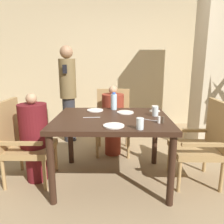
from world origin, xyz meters
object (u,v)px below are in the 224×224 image
diner_in_left_chair (34,137)px  plate_main_left (125,112)px  chair_far_side (113,119)px  diner_in_far_chair (113,120)px  standing_host (68,91)px  chair_right_side (203,141)px  glass_tall_mid (155,111)px  water_bottle (114,102)px  glass_tall_near (140,124)px  chair_left_side (22,140)px  teacup_with_saucer (155,109)px  plate_dessert_center (95,110)px  plate_main_right (114,126)px

diner_in_left_chair → plate_main_left: bearing=12.1°
chair_far_side → diner_in_far_chair: size_ratio=0.92×
chair_far_side → standing_host: (-0.78, 0.42, 0.38)m
chair_right_side → glass_tall_mid: size_ratio=9.04×
water_bottle → glass_tall_near: water_bottle is taller
glass_tall_mid → chair_left_side: bearing=-177.0°
diner_in_far_chair → glass_tall_near: 1.26m
water_bottle → glass_tall_mid: bearing=-34.5°
diner_in_left_chair → teacup_with_saucer: diner_in_left_chair is taller
diner_in_left_chair → standing_host: 1.39m
plate_dessert_center → teacup_with_saucer: size_ratio=1.56×
glass_tall_near → chair_left_side: bearing=162.0°
plate_dessert_center → chair_right_side: bearing=-14.9°
glass_tall_mid → plate_dessert_center: bearing=160.4°
plate_main_left → teacup_with_saucer: bearing=14.3°
plate_main_left → glass_tall_mid: size_ratio=1.94×
teacup_with_saucer → plate_main_left: bearing=-165.7°
diner_in_left_chair → teacup_with_saucer: 1.49m
standing_host → plate_dessert_center: bearing=-60.9°
chair_right_side → glass_tall_near: 0.94m
chair_left_side → standing_host: bearing=78.7°
diner_in_left_chair → plate_dessert_center: (0.67, 0.34, 0.25)m
diner_in_far_chair → glass_tall_near: bearing=-77.4°
chair_left_side → glass_tall_near: chair_left_side is taller
chair_far_side → glass_tall_mid: chair_far_side is taller
diner_in_left_chair → glass_tall_mid: diner_in_left_chair is taller
teacup_with_saucer → water_bottle: water_bottle is taller
chair_far_side → plate_dessert_center: bearing=-110.7°
plate_main_right → glass_tall_near: (0.24, -0.09, 0.05)m
plate_main_right → glass_tall_mid: glass_tall_mid is taller
plate_main_left → plate_main_right: 0.58m
teacup_with_saucer → plate_main_right: bearing=-127.6°
plate_main_left → chair_far_side: bearing=102.8°
standing_host → plate_main_right: size_ratio=7.97×
plate_main_right → chair_left_side: bearing=162.3°
standing_host → plate_main_right: 1.86m
standing_host → plate_dessert_center: (0.56, -1.00, -0.10)m
chair_far_side → teacup_with_saucer: size_ratio=7.28×
chair_far_side → diner_in_far_chair: bearing=-90.0°
glass_tall_near → diner_in_far_chair: bearing=102.6°
diner_in_far_chair → plate_dessert_center: (-0.22, -0.43, 0.25)m
plate_main_right → plate_dessert_center: (-0.24, 0.68, 0.00)m
diner_in_left_chair → chair_far_side: diner_in_left_chair is taller
diner_in_far_chair → water_bottle: bearing=-87.3°
chair_left_side → plate_main_right: chair_left_side is taller
diner_in_left_chair → water_bottle: diner_in_left_chair is taller
teacup_with_saucer → water_bottle: bearing=170.2°
chair_far_side → plate_main_left: size_ratio=4.67×
chair_left_side → chair_right_side: 2.09m
diner_in_left_chair → diner_in_far_chair: size_ratio=1.00×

